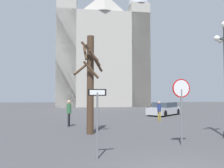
# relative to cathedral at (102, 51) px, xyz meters

# --- Properties ---
(cathedral) EXTENTS (17.26, 12.19, 35.26)m
(cathedral) POSITION_rel_cathedral_xyz_m (0.00, 0.00, 0.00)
(cathedral) COLOR #ADA89E
(cathedral) RESTS_ON ground
(stop_sign) EXTENTS (0.80, 0.12, 2.85)m
(stop_sign) POSITION_rel_cathedral_xyz_m (2.01, -34.34, -8.66)
(stop_sign) COLOR slate
(stop_sign) RESTS_ON ground
(one_way_arrow_sign) EXTENTS (0.62, 0.14, 2.36)m
(one_way_arrow_sign) POSITION_rel_cathedral_xyz_m (-1.64, -36.06, -9.19)
(one_way_arrow_sign) COLOR slate
(one_way_arrow_sign) RESTS_ON ground
(bare_tree) EXTENTS (1.68, 1.68, 5.46)m
(bare_tree) POSITION_rel_cathedral_xyz_m (-1.93, -31.18, -7.74)
(bare_tree) COLOR #473323
(bare_tree) RESTS_ON ground
(parked_car_near_silver) EXTENTS (4.48, 4.56, 1.36)m
(parked_car_near_silver) POSITION_rel_cathedral_xyz_m (5.77, -20.34, -10.02)
(parked_car_near_silver) COLOR #B7B7BC
(parked_car_near_silver) RESTS_ON ground
(pedestrian_walking) EXTENTS (0.32, 0.32, 1.79)m
(pedestrian_walking) POSITION_rel_cathedral_xyz_m (-3.41, -28.07, -9.58)
(pedestrian_walking) COLOR black
(pedestrian_walking) RESTS_ON ground
(pedestrian_standing) EXTENTS (0.32, 0.32, 1.61)m
(pedestrian_standing) POSITION_rel_cathedral_xyz_m (3.73, -25.31, -9.70)
(pedestrian_standing) COLOR olive
(pedestrian_standing) RESTS_ON ground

